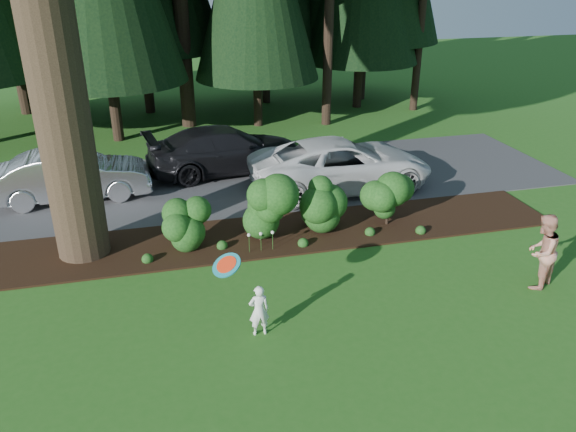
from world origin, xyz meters
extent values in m
plane|color=#27601B|center=(0.00, 0.00, 0.00)|extent=(80.00, 80.00, 0.00)
cube|color=black|center=(0.00, 3.25, 0.03)|extent=(16.00, 2.50, 0.05)
cube|color=#38383A|center=(0.00, 7.50, 0.01)|extent=(22.00, 6.00, 0.03)
sphere|color=#153E13|center=(-2.00, 3.20, 0.66)|extent=(1.08, 1.08, 1.08)
cylinder|color=black|center=(-2.00, 3.20, 0.15)|extent=(0.08, 0.08, 0.30)
sphere|color=#153E13|center=(-0.20, 3.00, 0.94)|extent=(1.35, 1.35, 1.35)
cylinder|color=black|center=(-0.20, 3.00, 0.15)|extent=(0.08, 0.08, 0.30)
sphere|color=#153E13|center=(1.60, 3.30, 0.83)|extent=(1.26, 1.26, 1.26)
cylinder|color=black|center=(1.60, 3.30, 0.15)|extent=(0.08, 0.08, 0.30)
sphere|color=#153E13|center=(3.40, 3.10, 0.72)|extent=(1.17, 1.17, 1.17)
cylinder|color=black|center=(3.40, 3.10, 0.15)|extent=(0.08, 0.08, 0.30)
cylinder|color=#153E13|center=(-0.60, 2.40, 0.25)|extent=(0.01, 0.01, 0.50)
sphere|color=white|center=(-0.60, 2.40, 0.52)|extent=(0.09, 0.09, 0.09)
cylinder|color=#153E13|center=(-0.30, 2.40, 0.25)|extent=(0.01, 0.01, 0.50)
sphere|color=white|center=(-0.30, 2.40, 0.52)|extent=(0.09, 0.09, 0.09)
cylinder|color=#153E13|center=(0.00, 2.40, 0.25)|extent=(0.01, 0.01, 0.50)
sphere|color=white|center=(0.00, 2.40, 0.52)|extent=(0.09, 0.09, 0.09)
cylinder|color=black|center=(-7.00, 14.50, 4.55)|extent=(0.50, 0.50, 9.10)
cylinder|color=black|center=(-4.00, 15.00, 5.25)|extent=(0.50, 0.50, 10.50)
cylinder|color=black|center=(-1.00, 13.50, 4.38)|extent=(0.50, 0.50, 8.75)
cylinder|color=black|center=(5.00, 15.50, 4.72)|extent=(0.50, 0.50, 9.45)
cylinder|color=black|center=(10.00, 16.00, 4.90)|extent=(0.50, 0.50, 9.80)
imported|color=silver|center=(-5.15, 7.18, 0.79)|extent=(4.66, 1.83, 1.51)
imported|color=silver|center=(3.05, 6.03, 0.84)|extent=(5.93, 2.97, 1.61)
imported|color=black|center=(-0.27, 8.48, 0.81)|extent=(5.65, 2.95, 1.56)
imported|color=white|center=(-1.02, -0.92, 0.54)|extent=(0.40, 0.26, 1.09)
imported|color=red|center=(5.39, -0.69, 0.87)|extent=(1.07, 1.00, 1.75)
cylinder|color=teal|center=(-1.59, -0.88, 1.60)|extent=(0.58, 0.55, 0.39)
cylinder|color=red|center=(-1.59, -0.88, 1.61)|extent=(0.41, 0.39, 0.27)
camera|label=1|loc=(-2.69, -9.89, 6.70)|focal=35.00mm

